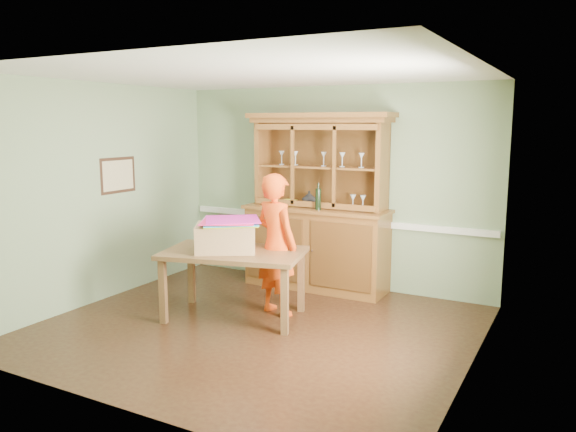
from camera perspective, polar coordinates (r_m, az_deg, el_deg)
The scene contains 14 objects.
floor at distance 6.25m, azimuth -3.27°, elevation -11.28°, with size 4.50×4.50×0.00m, color #3F2614.
ceiling at distance 5.87m, azimuth -3.53°, elevation 14.22°, with size 4.50×4.50×0.00m, color white.
wall_back at distance 7.67m, azimuth 4.47°, elevation 2.96°, with size 4.50×4.50×0.00m, color gray.
wall_left at distance 7.34m, azimuth -18.55°, elevation 2.21°, with size 4.00×4.00×0.00m, color gray.
wall_right at distance 5.12m, azimuth 18.60°, elevation -0.71°, with size 4.00×4.00×0.00m, color gray.
wall_front at distance 4.36m, azimuth -17.31°, elevation -2.31°, with size 4.50×4.50×0.00m, color gray.
chair_rail at distance 7.71m, azimuth 4.35°, elevation -0.39°, with size 4.41×0.05×0.08m, color white.
framed_map at distance 7.51m, azimuth -16.85°, elevation 3.98°, with size 0.03×0.60×0.46m.
window_panel at distance 4.80m, azimuth 17.84°, elevation 0.52°, with size 0.03×0.96×1.36m.
china_hutch at distance 7.54m, azimuth 3.00°, elevation -1.21°, with size 1.99×0.66×2.34m.
dining_table at distance 6.41m, azimuth -5.53°, elevation -4.34°, with size 1.74×1.29×0.78m.
cardboard_box at distance 6.37m, azimuth -6.33°, elevation -2.18°, with size 0.66×0.52×0.31m, color tan.
kite_stack at distance 6.34m, azimuth -5.95°, elevation -0.57°, with size 0.82×0.82×0.05m.
person at distance 6.48m, azimuth -1.20°, elevation -2.90°, with size 0.60×0.39×1.65m, color #E5440E.
Camera 1 is at (3.07, -4.98, 2.20)m, focal length 35.00 mm.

